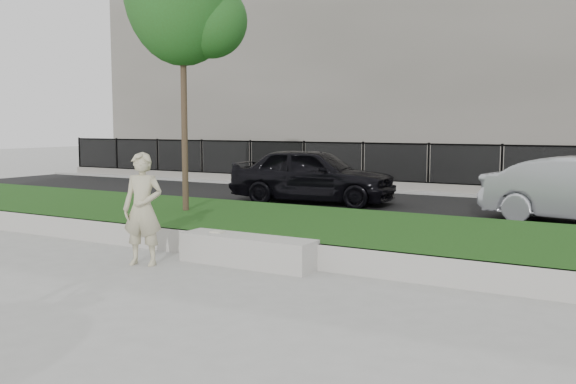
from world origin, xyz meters
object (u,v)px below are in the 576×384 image
Objects in this scene: car_dark at (313,175)px; man at (143,209)px; book at (217,232)px; stone_bench at (247,251)px.

man is at bearing -178.24° from car_dark.
man is 8.80× the size of book.
man reaches higher than book.
stone_bench is 0.50× the size of car_dark.
book is 0.04× the size of car_dark.
man reaches higher than car_dark.
man reaches higher than stone_bench.
book is (-0.59, 0.03, 0.24)m from stone_bench.
book is at bearing -171.08° from car_dark.
stone_bench is at bearing -2.30° from book.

